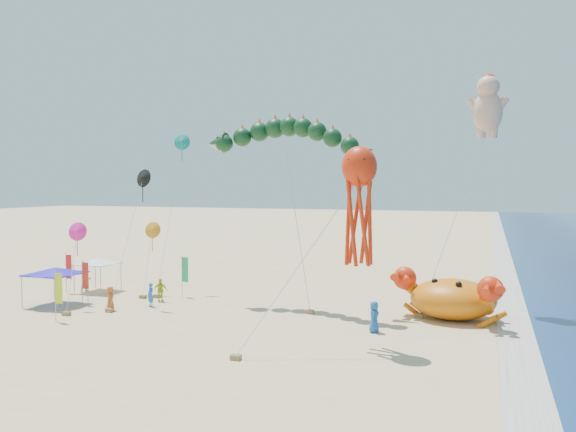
% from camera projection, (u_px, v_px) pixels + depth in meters
% --- Properties ---
extents(ground, '(320.00, 320.00, 0.00)m').
position_uv_depth(ground, '(307.00, 323.00, 34.60)').
color(ground, '#D1B784').
rests_on(ground, ground).
extents(foam_strip, '(320.00, 320.00, 0.00)m').
position_uv_depth(foam_strip, '(517.00, 341.00, 30.53)').
color(foam_strip, silver).
rests_on(foam_strip, ground).
extents(crab_inflatable, '(7.27, 6.18, 3.19)m').
position_uv_depth(crab_inflatable, '(453.00, 297.00, 35.56)').
color(crab_inflatable, orange).
rests_on(crab_inflatable, ground).
extents(dragon_kite, '(12.10, 3.32, 12.89)m').
position_uv_depth(dragon_kite, '(283.00, 141.00, 38.90)').
color(dragon_kite, black).
rests_on(dragon_kite, ground).
extents(cherub_kite, '(5.14, 5.38, 16.06)m').
position_uv_depth(cherub_kite, '(488.00, 105.00, 38.10)').
color(cherub_kite, '#EEAD91').
rests_on(cherub_kite, ground).
extents(octopus_kite, '(6.25, 5.46, 10.56)m').
position_uv_depth(octopus_kite, '(359.00, 197.00, 29.36)').
color(octopus_kite, red).
rests_on(octopus_kite, ground).
extents(canopy_blue, '(3.64, 3.64, 2.71)m').
position_uv_depth(canopy_blue, '(55.00, 271.00, 39.78)').
color(canopy_blue, gray).
rests_on(canopy_blue, ground).
extents(canopy_white, '(3.07, 3.07, 2.71)m').
position_uv_depth(canopy_white, '(98.00, 261.00, 44.96)').
color(canopy_white, gray).
rests_on(canopy_white, ground).
extents(feather_flags, '(9.94, 9.59, 3.20)m').
position_uv_depth(feather_flags, '(101.00, 275.00, 40.44)').
color(feather_flags, gray).
rests_on(feather_flags, ground).
extents(beachgoers, '(25.02, 6.00, 1.85)m').
position_uv_depth(beachgoers, '(167.00, 294.00, 39.46)').
color(beachgoers, beige).
rests_on(beachgoers, ground).
extents(small_kites, '(5.12, 12.28, 12.70)m').
position_uv_depth(small_kites, '(139.00, 205.00, 41.65)').
color(small_kites, orange).
rests_on(small_kites, ground).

